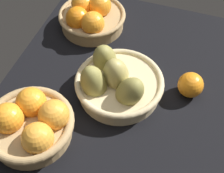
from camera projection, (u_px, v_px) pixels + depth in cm
name	position (u px, v px, depth cm)	size (l,w,h in cm)	color
market_tray	(127.00, 94.00, 94.44)	(84.00, 72.00, 3.00)	black
basket_far_right	(91.00, 17.00, 107.14)	(22.25, 22.25, 11.01)	tan
basket_center_pears	(116.00, 82.00, 89.78)	(24.84, 24.84, 14.36)	#D3BC8C
basket_far_left	(31.00, 124.00, 80.88)	(22.69, 22.69, 10.93)	tan
loose_orange_front_gap	(191.00, 85.00, 90.09)	(7.19, 7.19, 7.19)	orange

